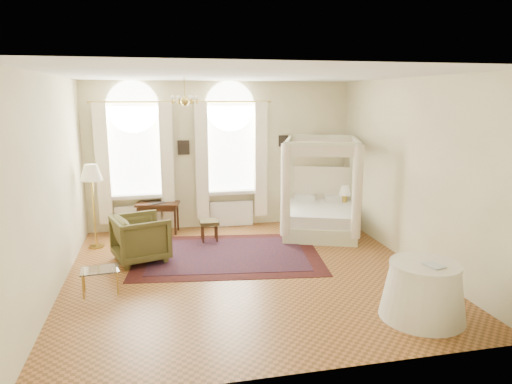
# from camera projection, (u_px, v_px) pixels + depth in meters

# --- Properties ---
(ground) EXTENTS (6.00, 6.00, 0.00)m
(ground) POSITION_uv_depth(u_px,v_px,m) (247.00, 272.00, 7.85)
(ground) COLOR #9E5D2E
(ground) RESTS_ON ground
(room_walls) EXTENTS (6.00, 6.00, 6.00)m
(room_walls) POSITION_uv_depth(u_px,v_px,m) (247.00, 158.00, 7.44)
(room_walls) COLOR #FCF1C0
(room_walls) RESTS_ON ground
(window_left) EXTENTS (1.62, 0.27, 3.29)m
(window_left) POSITION_uv_depth(u_px,v_px,m) (136.00, 166.00, 9.90)
(window_left) COLOR white
(window_left) RESTS_ON room_walls
(window_right) EXTENTS (1.62, 0.27, 3.29)m
(window_right) POSITION_uv_depth(u_px,v_px,m) (231.00, 163.00, 10.33)
(window_right) COLOR white
(window_right) RESTS_ON room_walls
(chandelier) EXTENTS (0.51, 0.45, 0.50)m
(chandelier) POSITION_uv_depth(u_px,v_px,m) (185.00, 100.00, 8.21)
(chandelier) COLOR #AE913A
(chandelier) RESTS_ON room_walls
(wall_pictures) EXTENTS (2.54, 0.03, 0.39)m
(wall_pictures) POSITION_uv_depth(u_px,v_px,m) (225.00, 145.00, 10.32)
(wall_pictures) COLOR black
(wall_pictures) RESTS_ON room_walls
(canopy_bed) EXTENTS (2.11, 2.33, 2.09)m
(canopy_bed) POSITION_uv_depth(u_px,v_px,m) (320.00, 212.00, 10.04)
(canopy_bed) COLOR beige
(canopy_bed) RESTS_ON ground
(nightstand) EXTENTS (0.48, 0.46, 0.56)m
(nightstand) POSITION_uv_depth(u_px,v_px,m) (342.00, 215.00, 10.56)
(nightstand) COLOR #391F0F
(nightstand) RESTS_ON ground
(nightstand_lamp) EXTENTS (0.28, 0.28, 0.40)m
(nightstand_lamp) POSITION_uv_depth(u_px,v_px,m) (345.00, 192.00, 10.47)
(nightstand_lamp) COLOR #AE913A
(nightstand_lamp) RESTS_ON nightstand
(writing_desk) EXTENTS (0.99, 0.65, 0.68)m
(writing_desk) POSITION_uv_depth(u_px,v_px,m) (158.00, 207.00, 10.01)
(writing_desk) COLOR #391F0F
(writing_desk) RESTS_ON ground
(laptop) EXTENTS (0.41, 0.33, 0.03)m
(laptop) POSITION_uv_depth(u_px,v_px,m) (156.00, 203.00, 9.91)
(laptop) COLOR black
(laptop) RESTS_ON writing_desk
(stool) EXTENTS (0.38, 0.38, 0.44)m
(stool) POSITION_uv_depth(u_px,v_px,m) (209.00, 224.00, 9.48)
(stool) COLOR #45391D
(stool) RESTS_ON ground
(armchair) EXTENTS (1.16, 1.14, 0.85)m
(armchair) POSITION_uv_depth(u_px,v_px,m) (141.00, 238.00, 8.34)
(armchair) COLOR #48421E
(armchair) RESTS_ON ground
(coffee_table) EXTENTS (0.60, 0.45, 0.39)m
(coffee_table) POSITION_uv_depth(u_px,v_px,m) (100.00, 271.00, 6.96)
(coffee_table) COLOR silver
(coffee_table) RESTS_ON ground
(floor_lamp) EXTENTS (0.43, 0.43, 1.68)m
(floor_lamp) POSITION_uv_depth(u_px,v_px,m) (91.00, 177.00, 8.86)
(floor_lamp) COLOR #AE913A
(floor_lamp) RESTS_ON ground
(oriental_rug) EXTENTS (3.75, 2.91, 0.01)m
(oriental_rug) POSITION_uv_depth(u_px,v_px,m) (228.00, 255.00, 8.70)
(oriental_rug) COLOR #431310
(oriental_rug) RESTS_ON ground
(side_table) EXTENTS (1.15, 1.15, 0.78)m
(side_table) POSITION_uv_depth(u_px,v_px,m) (423.00, 291.00, 6.18)
(side_table) COLOR white
(side_table) RESTS_ON ground
(book) EXTENTS (0.24, 0.29, 0.02)m
(book) POSITION_uv_depth(u_px,v_px,m) (428.00, 267.00, 5.94)
(book) COLOR black
(book) RESTS_ON side_table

